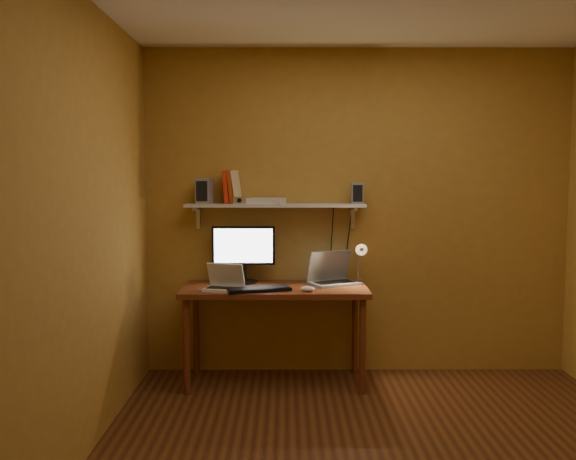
{
  "coord_description": "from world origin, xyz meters",
  "views": [
    {
      "loc": [
        -0.58,
        -3.29,
        1.58
      ],
      "look_at": [
        -0.56,
        1.18,
        1.19
      ],
      "focal_mm": 38.0,
      "sensor_mm": 36.0,
      "label": 1
    }
  ],
  "objects_px": {
    "monitor": "(243,251)",
    "mouse": "(308,289)",
    "netbook": "(225,283)",
    "speaker_left": "(204,191)",
    "speaker_right": "(357,193)",
    "wall_shelf": "(275,206)",
    "laptop": "(332,275)",
    "shelf_camera": "(239,200)",
    "desk": "(275,298)",
    "router": "(266,201)",
    "desk_lamp": "(360,257)",
    "keyboard": "(258,289)"
  },
  "relations": [
    {
      "from": "desk",
      "to": "mouse",
      "type": "relative_size",
      "value": 13.01
    },
    {
      "from": "speaker_left",
      "to": "laptop",
      "type": "bearing_deg",
      "value": 8.96
    },
    {
      "from": "netbook",
      "to": "mouse",
      "type": "height_order",
      "value": "netbook"
    },
    {
      "from": "desk",
      "to": "laptop",
      "type": "height_order",
      "value": "laptop"
    },
    {
      "from": "mouse",
      "to": "speaker_right",
      "type": "distance_m",
      "value": 0.88
    },
    {
      "from": "speaker_right",
      "to": "shelf_camera",
      "type": "relative_size",
      "value": 1.66
    },
    {
      "from": "speaker_left",
      "to": "keyboard",
      "type": "bearing_deg",
      "value": -27.09
    },
    {
      "from": "speaker_left",
      "to": "shelf_camera",
      "type": "xyz_separation_m",
      "value": [
        0.28,
        -0.05,
        -0.07
      ]
    },
    {
      "from": "monitor",
      "to": "speaker_right",
      "type": "xyz_separation_m",
      "value": [
        0.89,
        0.01,
        0.45
      ]
    },
    {
      "from": "monitor",
      "to": "router",
      "type": "distance_m",
      "value": 0.44
    },
    {
      "from": "speaker_left",
      "to": "shelf_camera",
      "type": "height_order",
      "value": "speaker_left"
    },
    {
      "from": "laptop",
      "to": "monitor",
      "type": "bearing_deg",
      "value": 150.25
    },
    {
      "from": "laptop",
      "to": "shelf_camera",
      "type": "distance_m",
      "value": 0.93
    },
    {
      "from": "laptop",
      "to": "desk_lamp",
      "type": "relative_size",
      "value": 1.16
    },
    {
      "from": "keyboard",
      "to": "router",
      "type": "bearing_deg",
      "value": 65.04
    },
    {
      "from": "desk",
      "to": "monitor",
      "type": "height_order",
      "value": "monitor"
    },
    {
      "from": "mouse",
      "to": "desk_lamp",
      "type": "xyz_separation_m",
      "value": [
        0.42,
        0.32,
        0.19
      ]
    },
    {
      "from": "shelf_camera",
      "to": "desk",
      "type": "bearing_deg",
      "value": -25.69
    },
    {
      "from": "monitor",
      "to": "router",
      "type": "height_order",
      "value": "router"
    },
    {
      "from": "netbook",
      "to": "keyboard",
      "type": "height_order",
      "value": "netbook"
    },
    {
      "from": "netbook",
      "to": "wall_shelf",
      "type": "bearing_deg",
      "value": 55.38
    },
    {
      "from": "mouse",
      "to": "router",
      "type": "xyz_separation_m",
      "value": [
        -0.31,
        0.37,
        0.63
      ]
    },
    {
      "from": "wall_shelf",
      "to": "mouse",
      "type": "xyz_separation_m",
      "value": [
        0.24,
        -0.38,
        -0.59
      ]
    },
    {
      "from": "netbook",
      "to": "monitor",
      "type": "bearing_deg",
      "value": 83.22
    },
    {
      "from": "wall_shelf",
      "to": "speaker_left",
      "type": "xyz_separation_m",
      "value": [
        -0.55,
        -0.01,
        0.12
      ]
    },
    {
      "from": "monitor",
      "to": "mouse",
      "type": "height_order",
      "value": "monitor"
    },
    {
      "from": "desk",
      "to": "speaker_left",
      "type": "distance_m",
      "value": 1.0
    },
    {
      "from": "shelf_camera",
      "to": "router",
      "type": "distance_m",
      "value": 0.21
    },
    {
      "from": "netbook",
      "to": "speaker_right",
      "type": "height_order",
      "value": "speaker_right"
    },
    {
      "from": "monitor",
      "to": "mouse",
      "type": "distance_m",
      "value": 0.66
    },
    {
      "from": "laptop",
      "to": "router",
      "type": "distance_m",
      "value": 0.77
    },
    {
      "from": "speaker_right",
      "to": "desk",
      "type": "bearing_deg",
      "value": -163.75
    },
    {
      "from": "netbook",
      "to": "shelf_camera",
      "type": "distance_m",
      "value": 0.66
    },
    {
      "from": "keyboard",
      "to": "shelf_camera",
      "type": "height_order",
      "value": "shelf_camera"
    },
    {
      "from": "desk",
      "to": "shelf_camera",
      "type": "distance_m",
      "value": 0.8
    },
    {
      "from": "laptop",
      "to": "router",
      "type": "height_order",
      "value": "router"
    },
    {
      "from": "mouse",
      "to": "speaker_left",
      "type": "bearing_deg",
      "value": 171.92
    },
    {
      "from": "speaker_right",
      "to": "shelf_camera",
      "type": "height_order",
      "value": "speaker_right"
    },
    {
      "from": "mouse",
      "to": "speaker_left",
      "type": "distance_m",
      "value": 1.13
    },
    {
      "from": "monitor",
      "to": "laptop",
      "type": "height_order",
      "value": "monitor"
    },
    {
      "from": "speaker_right",
      "to": "shelf_camera",
      "type": "bearing_deg",
      "value": -176.78
    },
    {
      "from": "shelf_camera",
      "to": "speaker_right",
      "type": "bearing_deg",
      "value": 3.36
    },
    {
      "from": "speaker_left",
      "to": "router",
      "type": "distance_m",
      "value": 0.49
    },
    {
      "from": "laptop",
      "to": "mouse",
      "type": "height_order",
      "value": "laptop"
    },
    {
      "from": "speaker_left",
      "to": "speaker_right",
      "type": "height_order",
      "value": "speaker_left"
    },
    {
      "from": "netbook",
      "to": "speaker_right",
      "type": "relative_size",
      "value": 1.92
    },
    {
      "from": "mouse",
      "to": "speaker_right",
      "type": "xyz_separation_m",
      "value": [
        0.4,
        0.38,
        0.69
      ]
    },
    {
      "from": "laptop",
      "to": "shelf_camera",
      "type": "xyz_separation_m",
      "value": [
        -0.72,
        0.0,
        0.59
      ]
    },
    {
      "from": "desk",
      "to": "desk_lamp",
      "type": "bearing_deg",
      "value": 10.81
    },
    {
      "from": "wall_shelf",
      "to": "shelf_camera",
      "type": "relative_size",
      "value": 14.15
    }
  ]
}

